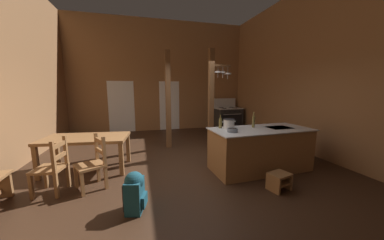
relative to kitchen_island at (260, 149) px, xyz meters
name	(u,v)px	position (x,y,z in m)	size (l,w,h in m)	color
ground_plane	(183,171)	(-1.61, 0.46, -0.50)	(7.85, 9.45, 0.10)	#382316
wall_back	(160,77)	(-1.61, 4.85, 1.79)	(7.85, 0.14, 4.49)	#93663F
wall_right	(323,69)	(1.98, 0.46, 1.79)	(0.14, 9.45, 4.49)	#93663F
glazed_door_back_left	(122,107)	(-3.20, 4.78, 0.57)	(1.00, 0.01, 2.05)	white
glazed_panel_back_right	(169,106)	(-1.26, 4.78, 0.57)	(0.84, 0.01, 2.05)	white
kitchen_island	(260,149)	(0.00, 0.00, 0.00)	(2.20, 1.06, 0.91)	olive
stove_range	(227,118)	(1.18, 4.21, 0.03)	(1.20, 0.89, 1.32)	#272727
support_post_with_pot_rack	(212,97)	(-0.49, 1.67, 1.07)	(0.66, 0.23, 2.84)	brown
support_post_center	(168,100)	(-1.68, 2.18, 0.96)	(0.14, 0.14, 2.84)	brown
step_stool	(279,180)	(-0.18, -0.89, -0.28)	(0.42, 0.36, 0.30)	olive
dining_table	(86,141)	(-3.64, 0.92, 0.20)	(1.80, 1.10, 0.74)	olive
ladderback_chair_near_window	(93,164)	(-3.34, 0.03, 0.00)	(0.60, 0.60, 0.95)	olive
ladderback_chair_by_post	(53,167)	(-3.96, 0.01, 0.00)	(0.50, 0.50, 0.95)	olive
backpack	(135,191)	(-2.62, -0.88, -0.14)	(0.35, 0.37, 0.60)	#194756
stockpot_on_counter	(229,124)	(-0.65, 0.21, 0.56)	(0.31, 0.24, 0.20)	silver
mixing_bowl_on_counter	(232,130)	(-0.74, -0.13, 0.49)	(0.21, 0.21, 0.07)	slate
bottle_tall_on_counter	(220,123)	(-0.82, 0.29, 0.57)	(0.07, 0.07, 0.29)	brown
bottle_short_on_counter	(253,121)	(-0.08, 0.17, 0.59)	(0.06, 0.06, 0.35)	brown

